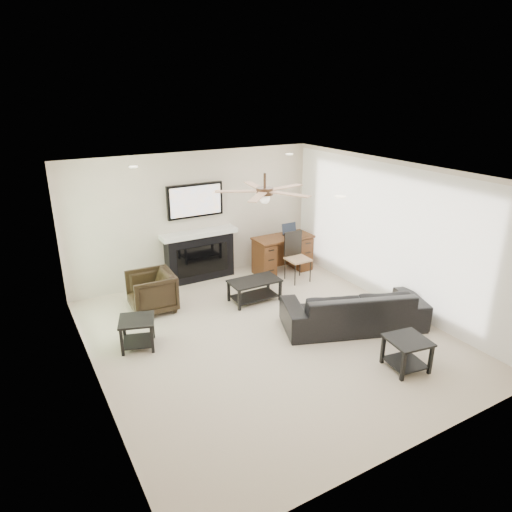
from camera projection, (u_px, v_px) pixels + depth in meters
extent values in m
plane|color=beige|center=(267.00, 336.00, 7.03)|extent=(5.50, 5.50, 0.00)
cube|color=white|center=(269.00, 174.00, 6.16)|extent=(5.00, 5.50, 0.04)
cube|color=beige|center=(195.00, 217.00, 8.84)|extent=(5.00, 0.04, 2.50)
cube|color=beige|center=(416.00, 350.00, 4.35)|extent=(5.00, 0.04, 2.50)
cube|color=beige|center=(88.00, 298.00, 5.43)|extent=(0.04, 5.50, 2.50)
cube|color=beige|center=(393.00, 235.00, 7.75)|extent=(0.04, 5.50, 2.50)
cube|color=white|center=(387.00, 235.00, 7.82)|extent=(0.04, 5.10, 2.40)
cube|color=#93BC89|center=(72.00, 270.00, 6.78)|extent=(0.04, 1.80, 2.10)
cylinder|color=#382619|center=(265.00, 191.00, 6.33)|extent=(1.40, 1.40, 0.30)
imported|color=black|center=(354.00, 308.00, 7.21)|extent=(2.38, 1.58, 0.65)
imported|color=black|center=(152.00, 292.00, 7.75)|extent=(0.79, 0.77, 0.68)
cube|color=black|center=(254.00, 290.00, 8.14)|extent=(0.91, 0.51, 0.40)
cube|color=black|center=(406.00, 354.00, 6.16)|extent=(0.59, 0.59, 0.45)
cube|color=black|center=(138.00, 333.00, 6.68)|extent=(0.63, 0.63, 0.45)
cube|color=black|center=(199.00, 233.00, 8.80)|extent=(1.52, 0.34, 1.91)
cube|color=#412510|center=(283.00, 254.00, 9.38)|extent=(1.22, 0.56, 0.76)
cube|color=black|center=(298.00, 258.00, 8.90)|extent=(0.42, 0.44, 0.97)
cube|color=black|center=(292.00, 230.00, 9.29)|extent=(0.33, 0.24, 0.23)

